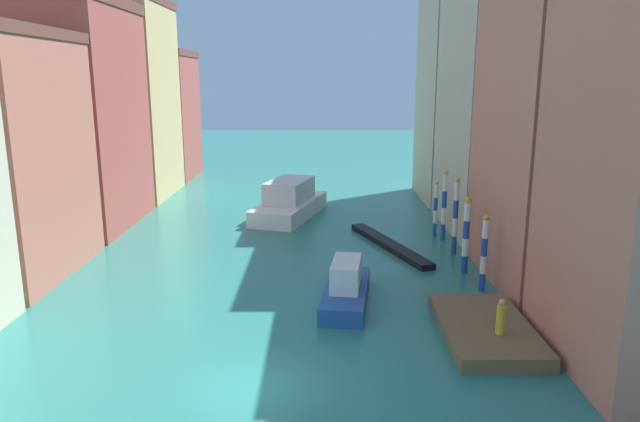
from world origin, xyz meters
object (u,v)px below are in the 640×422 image
(mooring_pole_1, at_px, (465,234))
(mooring_pole_2, at_px, (455,215))
(mooring_pole_3, at_px, (443,205))
(mooring_pole_4, at_px, (435,208))
(vaporetto_white, at_px, (289,202))
(waterfront_dock, at_px, (485,329))
(gondola_black, at_px, (388,244))
(person_on_dock, at_px, (500,317))
(motorboat_0, at_px, (345,288))
(mooring_pole_0, at_px, (483,252))

(mooring_pole_1, relative_size, mooring_pole_2, 0.89)
(mooring_pole_3, distance_m, mooring_pole_4, 1.22)
(mooring_pole_4, height_order, vaporetto_white, mooring_pole_4)
(waterfront_dock, xyz_separation_m, gondola_black, (-2.50, 12.93, -0.12))
(waterfront_dock, distance_m, mooring_pole_4, 15.76)
(mooring_pole_2, xyz_separation_m, mooring_pole_4, (-0.37, 4.10, -0.48))
(person_on_dock, distance_m, mooring_pole_2, 12.67)
(mooring_pole_3, distance_m, gondola_black, 4.64)
(mooring_pole_1, xyz_separation_m, mooring_pole_3, (0.17, 6.54, 0.22))
(mooring_pole_2, relative_size, motorboat_0, 0.77)
(person_on_dock, height_order, mooring_pole_0, mooring_pole_0)
(mooring_pole_2, relative_size, mooring_pole_4, 1.25)
(mooring_pole_1, bearing_deg, motorboat_0, -146.82)
(mooring_pole_4, bearing_deg, person_on_dock, -92.21)
(mooring_pole_4, distance_m, gondola_black, 4.69)
(mooring_pole_2, height_order, gondola_black, mooring_pole_2)
(mooring_pole_4, bearing_deg, vaporetto_white, 150.39)
(mooring_pole_2, bearing_deg, mooring_pole_3, 90.77)
(mooring_pole_0, relative_size, mooring_pole_4, 1.04)
(vaporetto_white, bearing_deg, gondola_black, -51.61)
(mooring_pole_0, distance_m, mooring_pole_4, 10.40)
(mooring_pole_3, relative_size, vaporetto_white, 0.49)
(mooring_pole_3, bearing_deg, gondola_black, -156.37)
(mooring_pole_0, bearing_deg, vaporetto_white, 122.99)
(waterfront_dock, relative_size, mooring_pole_2, 1.37)
(mooring_pole_0, distance_m, motorboat_0, 7.18)
(person_on_dock, xyz_separation_m, mooring_pole_2, (1.02, 12.58, 1.15))
(mooring_pole_0, bearing_deg, mooring_pole_4, 92.07)
(waterfront_dock, xyz_separation_m, mooring_pole_0, (1.28, 5.25, 1.72))
(person_on_dock, xyz_separation_m, mooring_pole_4, (0.64, 16.68, 0.67))
(mooring_pole_3, height_order, gondola_black, mooring_pole_3)
(waterfront_dock, bearing_deg, motorboat_0, 146.84)
(mooring_pole_0, xyz_separation_m, vaporetto_white, (-10.47, 16.13, -0.89))
(mooring_pole_0, distance_m, vaporetto_white, 19.25)
(waterfront_dock, height_order, mooring_pole_1, mooring_pole_1)
(person_on_dock, distance_m, mooring_pole_1, 9.15)
(mooring_pole_1, bearing_deg, person_on_dock, -95.08)
(mooring_pole_0, height_order, motorboat_0, mooring_pole_0)
(mooring_pole_1, distance_m, mooring_pole_4, 7.62)
(mooring_pole_1, xyz_separation_m, mooring_pole_2, (0.21, 3.51, 0.24))
(mooring_pole_1, xyz_separation_m, motorboat_0, (-6.68, -4.37, -1.43))
(mooring_pole_4, xyz_separation_m, motorboat_0, (-6.51, -11.98, -1.19))
(person_on_dock, height_order, mooring_pole_3, mooring_pole_3)
(waterfront_dock, relative_size, person_on_dock, 4.50)
(person_on_dock, distance_m, gondola_black, 14.28)
(mooring_pole_4, bearing_deg, motorboat_0, -118.54)
(vaporetto_white, bearing_deg, mooring_pole_0, -57.01)
(mooring_pole_3, relative_size, motorboat_0, 0.76)
(person_on_dock, relative_size, motorboat_0, 0.23)
(person_on_dock, bearing_deg, gondola_black, 101.16)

